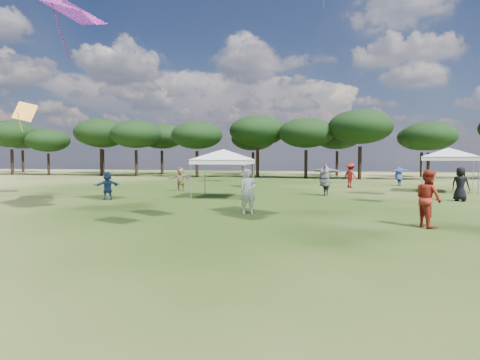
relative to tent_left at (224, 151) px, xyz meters
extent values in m
cylinder|color=black|center=(-37.37, 24.19, -0.92)|extent=(0.40, 0.40, 3.51)
ellipsoid|color=black|center=(-37.37, 24.19, 2.95)|extent=(6.82, 6.82, 3.68)
cylinder|color=black|center=(-31.51, 24.19, -1.21)|extent=(0.33, 0.33, 2.92)
ellipsoid|color=black|center=(-31.51, 24.19, 2.00)|extent=(5.67, 5.67, 3.06)
cylinder|color=black|center=(-23.62, 24.38, -0.93)|extent=(0.40, 0.40, 3.49)
ellipsoid|color=black|center=(-23.62, 24.38, 2.92)|extent=(6.79, 6.79, 3.66)
cylinder|color=black|center=(-18.47, 24.11, -1.02)|extent=(0.38, 0.38, 3.32)
ellipsoid|color=black|center=(-18.47, 24.11, 2.63)|extent=(6.44, 6.44, 3.47)
cylinder|color=black|center=(-10.07, 23.39, -1.10)|extent=(0.36, 0.36, 3.14)
ellipsoid|color=black|center=(-10.07, 23.39, 2.36)|extent=(6.11, 6.11, 3.29)
cylinder|color=black|center=(-2.95, 24.90, -0.94)|extent=(0.40, 0.40, 3.46)
ellipsoid|color=black|center=(-2.95, 24.90, 2.87)|extent=(6.73, 6.73, 3.63)
cylinder|color=black|center=(2.86, 23.72, -1.07)|extent=(0.37, 0.37, 3.21)
ellipsoid|color=black|center=(2.86, 23.72, 2.46)|extent=(6.24, 6.24, 3.36)
cylinder|color=black|center=(8.70, 23.27, -0.89)|extent=(0.41, 0.41, 3.56)
ellipsoid|color=black|center=(8.70, 23.27, 3.02)|extent=(6.91, 6.91, 3.73)
cylinder|color=black|center=(15.64, 23.60, -1.23)|extent=(0.33, 0.33, 2.88)
ellipsoid|color=black|center=(15.64, 23.60, 1.94)|extent=(5.60, 5.60, 3.02)
cylinder|color=black|center=(-43.49, 32.88, -0.89)|extent=(0.41, 0.41, 3.56)
ellipsoid|color=black|center=(-43.49, 32.88, 3.03)|extent=(6.92, 6.92, 3.73)
cylinder|color=black|center=(-28.65, 32.65, -0.86)|extent=(0.41, 0.41, 3.62)
ellipsoid|color=black|center=(-28.65, 32.65, 3.12)|extent=(7.03, 7.03, 3.79)
cylinder|color=black|center=(-17.96, 30.66, -0.99)|extent=(0.39, 0.39, 3.37)
ellipsoid|color=black|center=(-17.96, 30.66, 2.72)|extent=(6.54, 6.54, 3.53)
cylinder|color=black|center=(-5.08, 32.40, -1.12)|extent=(0.36, 0.36, 3.11)
ellipsoid|color=black|center=(-5.08, 32.40, 2.31)|extent=(6.05, 6.05, 3.26)
cylinder|color=black|center=(6.27, 31.61, -1.07)|extent=(0.37, 0.37, 3.20)
ellipsoid|color=black|center=(6.27, 31.61, 2.45)|extent=(6.21, 6.21, 3.35)
cylinder|color=black|center=(16.27, 30.43, -1.18)|extent=(0.34, 0.34, 2.99)
ellipsoid|color=black|center=(16.27, 30.43, 2.12)|extent=(5.81, 5.81, 3.13)
cylinder|color=gray|center=(-1.40, -1.61, -1.61)|extent=(0.06, 0.06, 2.12)
cylinder|color=gray|center=(1.61, -1.40, -1.61)|extent=(0.06, 0.06, 2.12)
cylinder|color=gray|center=(-1.61, 1.40, -1.61)|extent=(0.06, 0.06, 2.12)
cylinder|color=gray|center=(1.40, 1.61, -1.61)|extent=(0.06, 0.06, 2.12)
cube|color=silver|center=(0.00, 0.00, -0.60)|extent=(3.40, 3.40, 0.25)
pyramid|color=silver|center=(0.00, 0.00, 0.12)|extent=(6.46, 6.46, 0.60)
cylinder|color=gray|center=(11.73, 6.00, -1.52)|extent=(0.06, 0.06, 2.30)
cylinder|color=gray|center=(14.84, 5.40, -1.52)|extent=(0.06, 0.06, 2.30)
cylinder|color=gray|center=(12.33, 9.12, -1.52)|extent=(0.06, 0.06, 2.30)
cylinder|color=gray|center=(15.44, 8.52, -1.52)|extent=(0.06, 0.06, 2.30)
cube|color=silver|center=(13.58, 7.26, -0.42)|extent=(3.90, 3.90, 0.25)
pyramid|color=silver|center=(13.58, 7.26, 0.31)|extent=(6.66, 6.66, 0.60)
imported|color=navy|center=(11.32, 13.35, -1.86)|extent=(1.99, 1.48, 1.62)
imported|color=beige|center=(-1.12, 9.61, -1.75)|extent=(0.83, 0.99, 1.84)
imported|color=#967652|center=(-4.27, 3.98, -1.84)|extent=(1.62, 0.90, 1.67)
imported|color=black|center=(12.71, 1.23, -1.77)|extent=(1.06, 0.97, 1.81)
imported|color=#56555A|center=(5.63, 2.70, -1.71)|extent=(2.29, 1.93, 1.93)
imported|color=maroon|center=(9.29, -7.88, -1.72)|extent=(1.01, 1.13, 1.90)
imported|color=navy|center=(-5.83, -2.67, -1.91)|extent=(1.26, 1.38, 1.53)
imported|color=beige|center=(2.81, -6.12, -1.76)|extent=(0.79, 0.67, 1.84)
imported|color=maroon|center=(7.35, 9.93, -1.71)|extent=(1.38, 1.38, 1.92)
plane|color=#FFA01A|center=(-12.08, -1.48, 2.43)|extent=(1.39, 1.51, 1.39)
plane|color=#852176|center=(-3.65, -8.39, 5.28)|extent=(2.00, 2.34, 1.79)
camera|label=1|loc=(6.37, -22.13, -0.39)|focal=30.00mm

